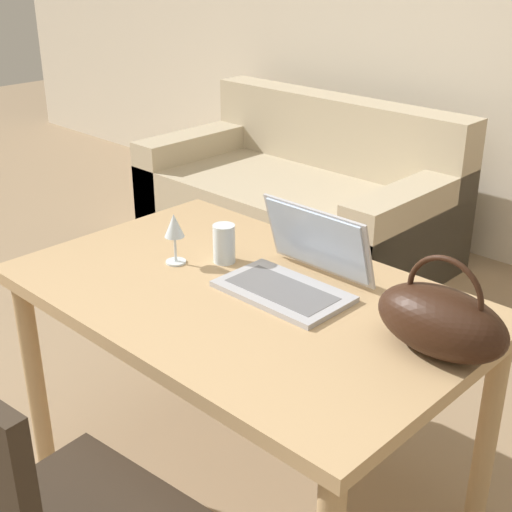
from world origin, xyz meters
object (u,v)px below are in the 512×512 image
object	(u,v)px
couch	(299,202)
handbag	(441,321)
laptop	(299,267)
wine_glass	(174,229)
drinking_glass	(224,244)

from	to	relation	value
couch	handbag	distance (m)	2.38
couch	handbag	xyz separation A→B (m)	(1.74, -1.53, 0.54)
laptop	wine_glass	world-z (taller)	laptop
couch	handbag	world-z (taller)	handbag
handbag	drinking_glass	bearing A→B (deg)	179.50
wine_glass	handbag	xyz separation A→B (m)	(0.84, 0.10, -0.03)
wine_glass	handbag	distance (m)	0.84
couch	drinking_glass	xyz separation A→B (m)	(1.00, -1.53, 0.51)
drinking_glass	wine_glass	size ratio (longest dim) A/B	0.75
couch	laptop	size ratio (longest dim) A/B	4.69
drinking_glass	handbag	bearing A→B (deg)	-0.50
drinking_glass	handbag	size ratio (longest dim) A/B	0.36
couch	handbag	size ratio (longest dim) A/B	5.15
laptop	handbag	size ratio (longest dim) A/B	1.10
couch	wine_glass	distance (m)	1.95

